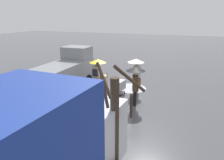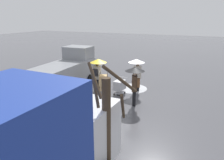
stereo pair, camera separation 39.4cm
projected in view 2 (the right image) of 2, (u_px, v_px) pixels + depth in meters
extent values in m
plane|color=#4C4C51|center=(116.00, 95.00, 13.34)|extent=(90.00, 90.00, 0.00)
cylinder|color=silver|center=(81.00, 109.00, 11.24)|extent=(1.76, 1.76, 0.01)
cylinder|color=silver|center=(73.00, 158.00, 7.40)|extent=(2.04, 2.04, 0.01)
cylinder|color=#999BA0|center=(131.00, 88.00, 14.50)|extent=(2.09, 2.09, 0.01)
cube|color=gray|center=(64.00, 74.00, 13.96)|extent=(2.13, 5.26, 1.40)
cube|color=gray|center=(78.00, 52.00, 15.33)|extent=(1.89, 1.46, 0.84)
cube|color=black|center=(84.00, 62.00, 16.20)|extent=(1.66, 0.11, 0.63)
cube|color=#232326|center=(85.00, 75.00, 16.53)|extent=(1.96, 0.22, 0.24)
cylinder|color=black|center=(66.00, 77.00, 15.95)|extent=(0.26, 0.73, 0.72)
cylinder|color=black|center=(90.00, 79.00, 15.24)|extent=(0.26, 0.73, 0.72)
cylinder|color=black|center=(36.00, 90.00, 13.08)|extent=(0.26, 0.73, 0.72)
cylinder|color=black|center=(63.00, 94.00, 12.38)|extent=(0.26, 0.73, 0.72)
cube|color=silver|center=(75.00, 131.00, 6.43)|extent=(2.27, 1.88, 1.80)
cube|color=black|center=(91.00, 110.00, 7.13)|extent=(1.98, 0.14, 0.81)
cylinder|color=black|center=(36.00, 155.00, 6.79)|extent=(0.34, 0.97, 0.96)
cube|color=#B2B2B7|center=(120.00, 85.00, 13.26)|extent=(0.62, 0.82, 0.56)
cube|color=#B2B2B7|center=(120.00, 92.00, 13.39)|extent=(0.56, 0.74, 0.04)
cylinder|color=#B2B2B7|center=(123.00, 77.00, 13.48)|extent=(0.58, 0.11, 0.04)
sphere|color=black|center=(120.00, 96.00, 13.06)|extent=(0.10, 0.10, 0.10)
sphere|color=black|center=(114.00, 94.00, 13.27)|extent=(0.10, 0.10, 0.10)
sphere|color=black|center=(125.00, 93.00, 13.56)|extent=(0.10, 0.10, 0.10)
sphere|color=black|center=(119.00, 91.00, 13.77)|extent=(0.10, 0.10, 0.10)
cube|color=#515156|center=(103.00, 90.00, 13.47)|extent=(0.62, 0.71, 0.03)
cylinder|color=#515156|center=(108.00, 81.00, 13.57)|extent=(0.04, 0.04, 1.10)
cylinder|color=#515156|center=(101.00, 80.00, 13.63)|extent=(0.04, 0.04, 1.10)
cylinder|color=black|center=(108.00, 91.00, 13.76)|extent=(0.10, 0.21, 0.20)
cylinder|color=black|center=(101.00, 90.00, 13.82)|extent=(0.10, 0.21, 0.20)
cube|color=tan|center=(103.00, 88.00, 13.42)|extent=(0.48, 0.55, 0.32)
cube|color=tan|center=(103.00, 82.00, 13.32)|extent=(0.55, 0.68, 0.39)
cube|color=tan|center=(103.00, 77.00, 13.23)|extent=(0.58, 0.60, 0.25)
cylinder|color=black|center=(134.00, 99.00, 11.59)|extent=(0.18, 0.18, 0.82)
cylinder|color=black|center=(134.00, 97.00, 11.78)|extent=(0.18, 0.18, 0.82)
cube|color=#473323|center=(134.00, 83.00, 11.44)|extent=(0.41, 0.51, 0.84)
sphere|color=beige|center=(135.00, 74.00, 11.29)|extent=(0.22, 0.22, 0.22)
cylinder|color=#473323|center=(135.00, 86.00, 11.21)|extent=(0.10, 0.10, 0.55)
cylinder|color=#473323|center=(134.00, 78.00, 11.55)|extent=(0.32, 0.19, 0.50)
cylinder|color=#333338|center=(135.00, 76.00, 11.43)|extent=(0.02, 0.02, 0.86)
cone|color=black|center=(135.00, 69.00, 11.32)|extent=(1.04, 1.04, 0.22)
sphere|color=#333338|center=(135.00, 67.00, 11.28)|extent=(0.04, 0.04, 0.04)
cube|color=brown|center=(138.00, 83.00, 11.42)|extent=(0.25, 0.34, 0.44)
cylinder|color=black|center=(138.00, 85.00, 13.95)|extent=(0.18, 0.18, 0.82)
cylinder|color=black|center=(136.00, 85.00, 13.83)|extent=(0.18, 0.18, 0.82)
cube|color=#B2A899|center=(137.00, 72.00, 13.66)|extent=(0.45, 0.52, 0.84)
sphere|color=#8C6647|center=(138.00, 64.00, 13.50)|extent=(0.22, 0.22, 0.22)
cylinder|color=#B2A899|center=(140.00, 72.00, 13.83)|extent=(0.10, 0.10, 0.55)
cylinder|color=#B2A899|center=(136.00, 69.00, 13.47)|extent=(0.31, 0.23, 0.50)
cylinder|color=#333338|center=(136.00, 67.00, 13.49)|extent=(0.02, 0.02, 0.86)
cone|color=white|center=(137.00, 61.00, 13.38)|extent=(1.04, 1.04, 0.22)
sphere|color=#333338|center=(137.00, 59.00, 13.34)|extent=(0.04, 0.04, 0.04)
cylinder|color=black|center=(96.00, 85.00, 13.92)|extent=(0.18, 0.18, 0.82)
cylinder|color=black|center=(99.00, 85.00, 13.83)|extent=(0.18, 0.18, 0.82)
cube|color=#B2A899|center=(97.00, 72.00, 13.64)|extent=(0.46, 0.31, 0.84)
sphere|color=brown|center=(97.00, 64.00, 13.49)|extent=(0.22, 0.22, 0.22)
cylinder|color=#B2A899|center=(94.00, 73.00, 13.77)|extent=(0.10, 0.10, 0.55)
cylinder|color=#B2A899|center=(100.00, 69.00, 13.51)|extent=(0.12, 0.31, 0.50)
cylinder|color=#333338|center=(98.00, 67.00, 13.49)|extent=(0.02, 0.02, 0.86)
cone|color=yellow|center=(98.00, 61.00, 13.38)|extent=(1.04, 1.04, 0.22)
sphere|color=#333338|center=(98.00, 59.00, 13.34)|extent=(0.04, 0.04, 0.04)
cube|color=black|center=(95.00, 73.00, 13.46)|extent=(0.31, 0.18, 0.44)
cylinder|color=#423323|center=(107.00, 133.00, 5.96)|extent=(0.24, 0.24, 3.16)
cylinder|color=#423323|center=(123.00, 107.00, 5.68)|extent=(0.34, 0.92, 1.05)
cylinder|color=#423323|center=(95.00, 80.00, 5.36)|extent=(0.62, 0.47, 0.81)
cylinder|color=#423323|center=(121.00, 80.00, 5.11)|extent=(0.53, 1.05, 0.88)
cylinder|color=#423323|center=(95.00, 89.00, 5.50)|extent=(0.49, 0.53, 0.86)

